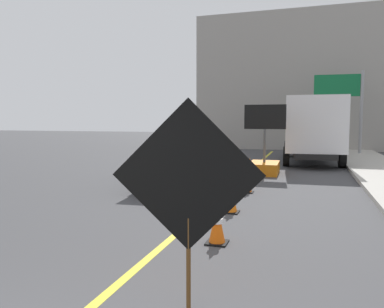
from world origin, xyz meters
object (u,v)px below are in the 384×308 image
Objects in this scene: roadwork_sign at (188,179)px; arrow_board_trailer at (264,161)px; traffic_cone_near_sign at (217,224)px; traffic_cone_far_lane at (247,180)px; highway_guide_sign at (348,98)px; box_truck at (312,128)px; traffic_cone_mid_lane at (231,197)px; traffic_cone_curbside at (250,168)px; pickup_car at (185,163)px.

arrow_board_trailer is (-0.42, 10.96, -0.99)m from roadwork_sign.
traffic_cone_far_lane is (-0.22, 4.63, 0.03)m from traffic_cone_near_sign.
highway_guide_sign is (3.37, 20.22, 1.95)m from roadwork_sign.
box_truck is 11.48m from traffic_cone_mid_lane.
box_truck is 6.72m from traffic_cone_curbside.
highway_guide_sign is 6.51× the size of traffic_cone_curbside.
arrow_board_trailer is 3.52× the size of traffic_cone_curbside.
roadwork_sign reaches higher than traffic_cone_mid_lane.
arrow_board_trailer is at bearing 89.88° from traffic_cone_mid_lane.
box_truck reaches higher than traffic_cone_mid_lane.
traffic_cone_near_sign is 2.18m from traffic_cone_mid_lane.
traffic_cone_far_lane is at bearing 93.72° from roadwork_sign.
arrow_board_trailer reaches higher than pickup_car.
arrow_board_trailer is 0.57× the size of pickup_car.
pickup_car is at bearing 158.04° from traffic_cone_far_lane.
highway_guide_sign is at bearing 78.63° from traffic_cone_near_sign.
pickup_car is 4.03m from traffic_cone_mid_lane.
traffic_cone_near_sign is at bearing 95.77° from roadwork_sign.
arrow_board_trailer is 8.66m from traffic_cone_near_sign.
box_truck is 8.93m from pickup_car.
pickup_car is at bearing -138.43° from traffic_cone_curbside.
roadwork_sign is at bearing -87.83° from arrow_board_trailer.
highway_guide_sign is 6.98× the size of traffic_cone_mid_lane.
pickup_car is at bearing 113.67° from traffic_cone_near_sign.
pickup_car is at bearing -125.49° from arrow_board_trailer.
roadwork_sign is 15.78m from box_truck.
arrow_board_trailer is at bearing 91.21° from traffic_cone_near_sign.
traffic_cone_far_lane is 0.98× the size of traffic_cone_curbside.
highway_guide_sign is at bearing 66.05° from box_truck.
highway_guide_sign is 16.49m from traffic_cone_mid_lane.
roadwork_sign is 0.32× the size of box_truck.
box_truck reaches higher than arrow_board_trailer.
traffic_cone_curbside is at bearing 94.61° from roadwork_sign.
box_truck reaches higher than traffic_cone_far_lane.
pickup_car is (-2.65, 7.82, -0.77)m from roadwork_sign.
traffic_cone_far_lane is (-3.82, -13.28, -3.05)m from highway_guide_sign.
traffic_cone_far_lane is at bearing 92.70° from traffic_cone_near_sign.
roadwork_sign is at bearing -94.99° from box_truck.
traffic_cone_near_sign is 0.92× the size of traffic_cone_far_lane.
traffic_cone_far_lane is (-0.04, -4.02, -0.11)m from arrow_board_trailer.
roadwork_sign is 0.50× the size of pickup_car.
pickup_car is 6.04m from traffic_cone_near_sign.
highway_guide_sign is at bearing 68.91° from traffic_cone_curbside.
highway_guide_sign is 11.89m from traffic_cone_curbside.
traffic_cone_mid_lane is at bearing 95.48° from roadwork_sign.
arrow_board_trailer is 10.43m from highway_guide_sign.
roadwork_sign is at bearing -99.46° from highway_guide_sign.
highway_guide_sign is at bearing 80.54° from roadwork_sign.
pickup_car is 6.13× the size of traffic_cone_curbside.
traffic_cone_far_lane is at bearing -82.98° from traffic_cone_curbside.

